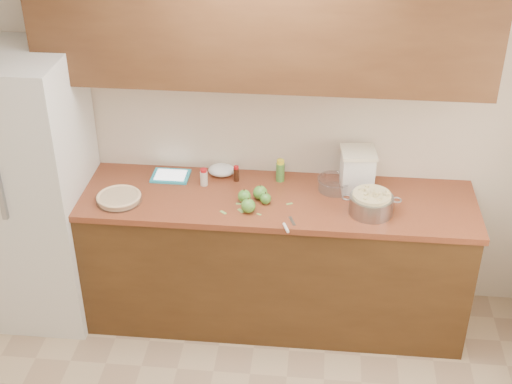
# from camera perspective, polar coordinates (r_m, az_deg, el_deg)

# --- Properties ---
(room_shell) EXTENTS (3.60, 3.60, 3.60)m
(room_shell) POSITION_cam_1_polar(r_m,az_deg,el_deg) (2.94, -2.49, -8.95)
(room_shell) COLOR tan
(room_shell) RESTS_ON ground
(counter_run) EXTENTS (2.64, 0.68, 0.92)m
(counter_run) POSITION_cam_1_polar(r_m,az_deg,el_deg) (4.61, 0.25, -5.22)
(counter_run) COLOR #4A2E15
(counter_run) RESTS_ON ground
(upper_cabinets) EXTENTS (2.60, 0.34, 0.70)m
(upper_cabinets) POSITION_cam_1_polar(r_m,az_deg,el_deg) (4.07, 0.51, 13.31)
(upper_cabinets) COLOR #543119
(upper_cabinets) RESTS_ON room_shell
(fridge) EXTENTS (0.70, 0.70, 1.80)m
(fridge) POSITION_cam_1_polar(r_m,az_deg,el_deg) (4.68, -17.62, 0.15)
(fridge) COLOR silver
(fridge) RESTS_ON ground
(pie) EXTENTS (0.28, 0.28, 0.04)m
(pie) POSITION_cam_1_polar(r_m,az_deg,el_deg) (4.37, -10.91, -0.48)
(pie) COLOR silver
(pie) RESTS_ON counter_run
(colander) EXTENTS (0.35, 0.26, 0.13)m
(colander) POSITION_cam_1_polar(r_m,az_deg,el_deg) (4.22, 9.20, -0.92)
(colander) COLOR gray
(colander) RESTS_ON counter_run
(flour_canister) EXTENTS (0.23, 0.23, 0.26)m
(flour_canister) POSITION_cam_1_polar(r_m,az_deg,el_deg) (4.43, 8.11, 1.82)
(flour_canister) COLOR white
(flour_canister) RESTS_ON counter_run
(tablet) EXTENTS (0.24, 0.18, 0.02)m
(tablet) POSITION_cam_1_polar(r_m,az_deg,el_deg) (4.59, -6.84, 1.29)
(tablet) COLOR #2AAFCE
(tablet) RESTS_ON counter_run
(paring_knife) EXTENTS (0.08, 0.18, 0.02)m
(paring_knife) POSITION_cam_1_polar(r_m,az_deg,el_deg) (4.06, 2.48, -2.79)
(paring_knife) COLOR gray
(paring_knife) RESTS_ON counter_run
(lemon_bottle) EXTENTS (0.05, 0.05, 0.15)m
(lemon_bottle) POSITION_cam_1_polar(r_m,az_deg,el_deg) (4.49, 1.96, 1.71)
(lemon_bottle) COLOR #4C8C38
(lemon_bottle) RESTS_ON counter_run
(cinnamon_shaker) EXTENTS (0.05, 0.05, 0.12)m
(cinnamon_shaker) POSITION_cam_1_polar(r_m,az_deg,el_deg) (4.46, -4.19, 1.18)
(cinnamon_shaker) COLOR beige
(cinnamon_shaker) RESTS_ON counter_run
(vanilla_bottle) EXTENTS (0.04, 0.04, 0.10)m
(vanilla_bottle) POSITION_cam_1_polar(r_m,az_deg,el_deg) (4.50, -1.59, 1.47)
(vanilla_bottle) COLOR black
(vanilla_bottle) RESTS_ON counter_run
(mixing_bowl) EXTENTS (0.22, 0.22, 0.08)m
(mixing_bowl) POSITION_cam_1_polar(r_m,az_deg,el_deg) (4.43, 6.32, 0.69)
(mixing_bowl) COLOR silver
(mixing_bowl) RESTS_ON counter_run
(paper_towel) EXTENTS (0.19, 0.16, 0.07)m
(paper_towel) POSITION_cam_1_polar(r_m,az_deg,el_deg) (4.57, -2.77, 1.76)
(paper_towel) COLOR white
(paper_towel) RESTS_ON counter_run
(apple_left) EXTENTS (0.08, 0.08, 0.09)m
(apple_left) POSITION_cam_1_polar(r_m,az_deg,el_deg) (4.28, -0.94, -0.34)
(apple_left) COLOR #4C8E31
(apple_left) RESTS_ON counter_run
(apple_center) EXTENTS (0.09, 0.09, 0.10)m
(apple_center) POSITION_cam_1_polar(r_m,az_deg,el_deg) (4.31, 0.34, -0.05)
(apple_center) COLOR #4C8E31
(apple_center) RESTS_ON counter_run
(apple_front) EXTENTS (0.09, 0.09, 0.10)m
(apple_front) POSITION_cam_1_polar(r_m,az_deg,el_deg) (4.18, -0.62, -1.11)
(apple_front) COLOR #4C8E31
(apple_front) RESTS_ON counter_run
(apple_extra) EXTENTS (0.07, 0.07, 0.08)m
(apple_extra) POSITION_cam_1_polar(r_m,az_deg,el_deg) (4.27, 0.77, -0.52)
(apple_extra) COLOR #4C8E31
(apple_extra) RESTS_ON counter_run
(peel_a) EXTENTS (0.05, 0.04, 0.00)m
(peel_a) POSITION_cam_1_polar(r_m,az_deg,el_deg) (4.20, -2.64, -1.64)
(peel_a) COLOR #85B156
(peel_a) RESTS_ON counter_run
(peel_b) EXTENTS (0.04, 0.03, 0.00)m
(peel_b) POSITION_cam_1_polar(r_m,az_deg,el_deg) (4.28, 2.70, -0.95)
(peel_b) COLOR #85B156
(peel_b) RESTS_ON counter_run
(peel_c) EXTENTS (0.04, 0.02, 0.00)m
(peel_c) POSITION_cam_1_polar(r_m,az_deg,el_deg) (4.28, -1.38, -0.95)
(peel_c) COLOR #85B156
(peel_c) RESTS_ON counter_run
(peel_d) EXTENTS (0.05, 0.02, 0.00)m
(peel_d) POSITION_cam_1_polar(r_m,az_deg,el_deg) (4.30, -0.86, -0.80)
(peel_d) COLOR #85B156
(peel_d) RESTS_ON counter_run
(peel_e) EXTENTS (0.03, 0.02, 0.00)m
(peel_e) POSITION_cam_1_polar(r_m,az_deg,el_deg) (4.18, 0.23, -1.79)
(peel_e) COLOR #85B156
(peel_e) RESTS_ON counter_run
(peel_f) EXTENTS (0.05, 0.05, 0.00)m
(peel_f) POSITION_cam_1_polar(r_m,az_deg,el_deg) (4.21, -1.22, -1.51)
(peel_f) COLOR #85B156
(peel_f) RESTS_ON counter_run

